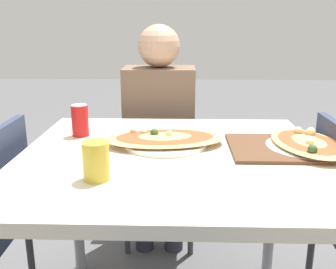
{
  "coord_description": "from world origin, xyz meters",
  "views": [
    {
      "loc": [
        0.03,
        -1.28,
        1.22
      ],
      "look_at": [
        -0.01,
        0.03,
        0.83
      ],
      "focal_mm": 42.0,
      "sensor_mm": 36.0,
      "label": 1
    }
  ],
  "objects_px": {
    "pizza_main": "(165,139)",
    "drink_glass": "(96,161)",
    "dining_table": "(172,175)",
    "soda_can": "(80,120)",
    "person_seated": "(159,121)",
    "chair_far_seated": "(161,152)",
    "pizza_second": "(308,144)"
  },
  "relations": [
    {
      "from": "dining_table",
      "to": "pizza_main",
      "type": "xyz_separation_m",
      "value": [
        -0.03,
        0.1,
        0.1
      ]
    },
    {
      "from": "chair_far_seated",
      "to": "pizza_second",
      "type": "height_order",
      "value": "chair_far_seated"
    },
    {
      "from": "chair_far_seated",
      "to": "drink_glass",
      "type": "bearing_deg",
      "value": 82.83
    },
    {
      "from": "dining_table",
      "to": "soda_can",
      "type": "xyz_separation_m",
      "value": [
        -0.37,
        0.21,
        0.14
      ]
    },
    {
      "from": "person_seated",
      "to": "pizza_main",
      "type": "xyz_separation_m",
      "value": [
        0.05,
        -0.6,
        0.08
      ]
    },
    {
      "from": "dining_table",
      "to": "drink_glass",
      "type": "height_order",
      "value": "drink_glass"
    },
    {
      "from": "person_seated",
      "to": "pizza_second",
      "type": "bearing_deg",
      "value": 131.0
    },
    {
      "from": "soda_can",
      "to": "drink_glass",
      "type": "relative_size",
      "value": 1.1
    },
    {
      "from": "chair_far_seated",
      "to": "person_seated",
      "type": "relative_size",
      "value": 0.72
    },
    {
      "from": "chair_far_seated",
      "to": "pizza_main",
      "type": "height_order",
      "value": "chair_far_seated"
    },
    {
      "from": "dining_table",
      "to": "pizza_main",
      "type": "bearing_deg",
      "value": 104.98
    },
    {
      "from": "soda_can",
      "to": "pizza_main",
      "type": "bearing_deg",
      "value": -17.35
    },
    {
      "from": "person_seated",
      "to": "dining_table",
      "type": "bearing_deg",
      "value": 96.4
    },
    {
      "from": "dining_table",
      "to": "person_seated",
      "type": "height_order",
      "value": "person_seated"
    },
    {
      "from": "pizza_main",
      "to": "drink_glass",
      "type": "relative_size",
      "value": 4.11
    },
    {
      "from": "person_seated",
      "to": "soda_can",
      "type": "distance_m",
      "value": 0.59
    },
    {
      "from": "pizza_main",
      "to": "chair_far_seated",
      "type": "bearing_deg",
      "value": 94.14
    },
    {
      "from": "pizza_second",
      "to": "dining_table",
      "type": "bearing_deg",
      "value": -172.93
    },
    {
      "from": "pizza_main",
      "to": "soda_can",
      "type": "height_order",
      "value": "soda_can"
    },
    {
      "from": "pizza_main",
      "to": "drink_glass",
      "type": "height_order",
      "value": "drink_glass"
    },
    {
      "from": "dining_table",
      "to": "chair_far_seated",
      "type": "relative_size",
      "value": 1.22
    },
    {
      "from": "dining_table",
      "to": "soda_can",
      "type": "height_order",
      "value": "soda_can"
    },
    {
      "from": "drink_glass",
      "to": "dining_table",
      "type": "bearing_deg",
      "value": 47.5
    },
    {
      "from": "drink_glass",
      "to": "pizza_second",
      "type": "height_order",
      "value": "drink_glass"
    },
    {
      "from": "person_seated",
      "to": "drink_glass",
      "type": "relative_size",
      "value": 10.57
    },
    {
      "from": "dining_table",
      "to": "chair_far_seated",
      "type": "bearing_deg",
      "value": 95.55
    },
    {
      "from": "pizza_main",
      "to": "soda_can",
      "type": "relative_size",
      "value": 3.72
    },
    {
      "from": "person_seated",
      "to": "drink_glass",
      "type": "distance_m",
      "value": 0.96
    },
    {
      "from": "soda_can",
      "to": "chair_far_seated",
      "type": "bearing_deg",
      "value": 64.78
    },
    {
      "from": "pizza_second",
      "to": "pizza_main",
      "type": "bearing_deg",
      "value": 175.12
    },
    {
      "from": "person_seated",
      "to": "pizza_main",
      "type": "relative_size",
      "value": 2.57
    },
    {
      "from": "chair_far_seated",
      "to": "drink_glass",
      "type": "distance_m",
      "value": 1.11
    }
  ]
}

